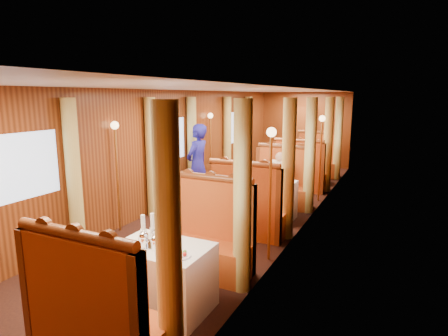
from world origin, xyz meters
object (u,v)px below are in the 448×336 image
Objects in this scene: banquette_far_fwd at (299,174)px; passenger at (279,174)px; banquette_near_aft at (206,242)px; teapot_right at (155,245)px; teapot_left at (144,242)px; table_mid at (267,200)px; banquette_mid_fwd at (247,212)px; fruit_plate at (180,255)px; steward at (198,165)px; banquette_near_fwd at (96,322)px; banquette_mid_aft at (282,187)px; banquette_far_aft at (316,162)px; tea_tray at (156,245)px; teapot_back at (159,235)px; rose_vase_far at (308,149)px; table_near at (163,277)px; rose_vase_mid at (265,173)px; table_far at (309,169)px.

passenger is at bearing -90.00° from banquette_far_fwd.
banquette_near_aft reaches higher than teapot_right.
table_mid is at bearing 101.17° from teapot_left.
fruit_plate is (0.33, -2.63, 0.35)m from banquette_mid_fwd.
banquette_near_fwd is at bearing 23.21° from steward.
steward is at bearing -156.28° from banquette_mid_aft.
tea_tray is (-0.06, -8.03, 0.33)m from banquette_far_aft.
teapot_back is at bearing -91.72° from table_mid.
teapot_left is at bearing -102.78° from teapot_back.
banquette_far_aft is 7.93m from teapot_back.
banquette_mid_aft is 0.40m from passenger.
rose_vase_far is (-0.04, 4.53, 0.50)m from banquette_mid_fwd.
rose_vase_far is (-0.04, 7.02, 0.55)m from table_near.
teapot_left is (-0.14, -2.61, 0.40)m from banquette_mid_fwd.
rose_vase_mid is at bearing 90.44° from banquette_near_fwd.
tea_tray is 4.29m from passenger.
banquette_far_aft is 3.72× the size of rose_vase_far.
banquette_near_fwd reaches higher than table_far.
table_mid and table_far have the same top height.
table_mid is 0.55m from rose_vase_mid.
banquette_far_fwd is at bearing 89.39° from tea_tray.
banquette_far_aft is at bearing 90.00° from banquette_near_aft.
banquette_far_aft is at bearing 162.01° from steward.
teapot_right is (0.01, -6.11, 0.39)m from banquette_far_fwd.
teapot_right reaches higher than table_far.
teapot_left is at bearing -160.35° from teapot_right.
banquette_mid_fwd is (0.00, 1.47, 0.00)m from banquette_near_aft.
tea_tray is (-0.06, 0.99, 0.33)m from banquette_near_fwd.
steward reaches higher than table_near.
table_near is at bearing -90.00° from banquette_near_aft.
teapot_back is at bearing -90.74° from banquette_far_aft.
table_far is at bearing 90.00° from banquette_far_fwd.
fruit_plate is 7.18m from rose_vase_far.
banquette_far_aft is 8.66× the size of teapot_right.
table_far is 7.14m from teapot_right.
banquette_far_aft is at bearing 86.99° from teapot_back.
table_far is at bearing 89.44° from rose_vase_mid.
rose_vase_mid is (-0.03, 3.47, 0.55)m from table_near.
banquette_far_aft is 1.76× the size of passenger.
teapot_left reaches higher than tea_tray.
passenger is at bearing 86.33° from teapot_back.
banquette_near_aft is at bearing 35.27° from steward.
teapot_left is at bearing -91.01° from banquette_far_aft.
banquette_mid_fwd is 1.76× the size of passenger.
table_near is 0.48m from teapot_left.
tea_tray reaches higher than table_near.
passenger is at bearing -90.00° from table_far.
rose_vase_mid reaches higher than teapot_left.
banquette_near_fwd is 4.51m from rose_vase_mid.
banquette_far_fwd is 6.12m from teapot_left.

